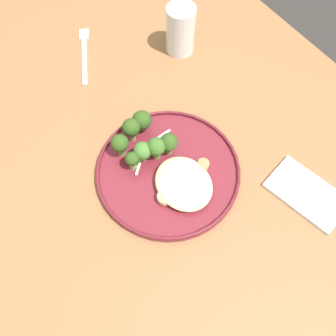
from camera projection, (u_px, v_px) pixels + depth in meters
ground at (167, 255)px, 1.37m from camera, size 6.00×6.00×0.00m
wooden_dining_table at (166, 183)px, 0.79m from camera, size 1.40×1.00×0.74m
dinner_plate at (168, 171)px, 0.71m from camera, size 0.29×0.29×0.02m
noodle_bed at (185, 183)px, 0.68m from camera, size 0.12×0.11×0.03m
seared_scallop_tiny_bay at (165, 197)px, 0.66m from camera, size 0.03×0.03×0.02m
seared_scallop_half_hidden at (183, 202)px, 0.66m from camera, size 0.02×0.02×0.01m
seared_scallop_left_edge at (182, 185)px, 0.68m from camera, size 0.03×0.03×0.01m
seared_scallop_front_small at (176, 169)px, 0.69m from camera, size 0.02×0.02×0.01m
seared_scallop_center_golden at (172, 180)px, 0.68m from camera, size 0.03×0.03×0.01m
seared_scallop_tilted_round at (203, 165)px, 0.70m from camera, size 0.02×0.02×0.02m
broccoli_floret_front_edge at (131, 128)px, 0.70m from camera, size 0.04×0.04×0.06m
broccoli_floret_rear_charred at (142, 151)px, 0.69m from camera, size 0.04×0.04×0.05m
broccoli_floret_near_rim at (156, 147)px, 0.69m from camera, size 0.04×0.04×0.06m
broccoli_floret_small_sprig at (120, 144)px, 0.69m from camera, size 0.04×0.04×0.06m
broccoli_floret_tall_stalk at (169, 143)px, 0.69m from camera, size 0.04×0.04×0.06m
broccoli_floret_beside_noodles at (132, 160)px, 0.68m from camera, size 0.03×0.03×0.05m
broccoli_floret_right_tilted at (142, 120)px, 0.72m from camera, size 0.04×0.04×0.05m
onion_sliver_short_strip at (160, 137)px, 0.74m from camera, size 0.01×0.06×0.00m
onion_sliver_curled_piece at (151, 153)px, 0.72m from camera, size 0.04×0.02×0.00m
onion_sliver_long_sliver at (139, 165)px, 0.70m from camera, size 0.03×0.04×0.00m
water_glass at (180, 32)px, 0.83m from camera, size 0.07×0.07×0.12m
dinner_fork at (84, 53)px, 0.86m from camera, size 0.17×0.10×0.00m
folded_napkin at (307, 193)px, 0.69m from camera, size 0.17×0.12×0.01m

